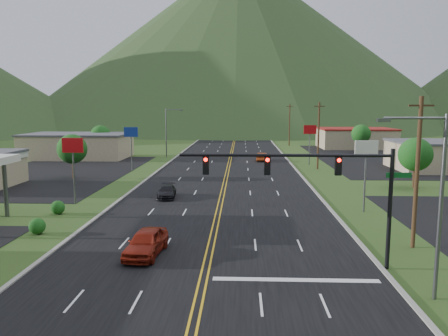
{
  "coord_description": "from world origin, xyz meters",
  "views": [
    {
      "loc": [
        2.03,
        -10.64,
        9.32
      ],
      "look_at": [
        0.65,
        23.62,
        4.5
      ],
      "focal_mm": 35.0,
      "sensor_mm": 36.0,
      "label": 1
    }
  ],
  "objects_px": {
    "traffic_signal": "(320,178)",
    "car_red_near": "(146,243)",
    "streetlight_east": "(435,195)",
    "car_dark_mid": "(167,192)",
    "streetlight_west": "(168,129)",
    "car_red_far": "(262,157)"
  },
  "relations": [
    {
      "from": "traffic_signal",
      "to": "car_red_near",
      "type": "xyz_separation_m",
      "value": [
        -10.43,
        1.68,
        -4.51
      ]
    },
    {
      "from": "streetlight_east",
      "to": "car_red_near",
      "type": "bearing_deg",
      "value": 159.42
    },
    {
      "from": "car_red_near",
      "to": "car_dark_mid",
      "type": "bearing_deg",
      "value": 100.98
    },
    {
      "from": "car_red_near",
      "to": "car_dark_mid",
      "type": "height_order",
      "value": "car_red_near"
    },
    {
      "from": "car_red_near",
      "to": "traffic_signal",
      "type": "bearing_deg",
      "value": -3.69
    },
    {
      "from": "car_dark_mid",
      "to": "streetlight_west",
      "type": "bearing_deg",
      "value": 94.77
    },
    {
      "from": "car_dark_mid",
      "to": "traffic_signal",
      "type": "bearing_deg",
      "value": -62.35
    },
    {
      "from": "streetlight_east",
      "to": "car_dark_mid",
      "type": "xyz_separation_m",
      "value": [
        -16.82,
        23.24,
        -4.56
      ]
    },
    {
      "from": "traffic_signal",
      "to": "car_dark_mid",
      "type": "xyz_separation_m",
      "value": [
        -12.12,
        19.24,
        -4.71
      ]
    },
    {
      "from": "streetlight_west",
      "to": "traffic_signal",
      "type": "bearing_deg",
      "value": -72.03
    },
    {
      "from": "streetlight_east",
      "to": "car_red_near",
      "type": "height_order",
      "value": "streetlight_east"
    },
    {
      "from": "streetlight_west",
      "to": "car_red_far",
      "type": "height_order",
      "value": "streetlight_west"
    },
    {
      "from": "streetlight_west",
      "to": "streetlight_east",
      "type": "bearing_deg",
      "value": -69.14
    },
    {
      "from": "car_dark_mid",
      "to": "car_red_far",
      "type": "relative_size",
      "value": 1.0
    },
    {
      "from": "traffic_signal",
      "to": "car_red_far",
      "type": "distance_m",
      "value": 50.72
    },
    {
      "from": "car_red_near",
      "to": "car_red_far",
      "type": "xyz_separation_m",
      "value": [
        9.55,
        48.82,
        -0.12
      ]
    },
    {
      "from": "streetlight_west",
      "to": "car_red_far",
      "type": "distance_m",
      "value": 18.68
    },
    {
      "from": "streetlight_east",
      "to": "car_dark_mid",
      "type": "height_order",
      "value": "streetlight_east"
    },
    {
      "from": "streetlight_west",
      "to": "car_dark_mid",
      "type": "height_order",
      "value": "streetlight_west"
    },
    {
      "from": "streetlight_west",
      "to": "car_red_near",
      "type": "relative_size",
      "value": 1.86
    },
    {
      "from": "streetlight_west",
      "to": "car_red_far",
      "type": "bearing_deg",
      "value": -17.66
    },
    {
      "from": "car_dark_mid",
      "to": "streetlight_east",
      "type": "bearing_deg",
      "value": -58.67
    }
  ]
}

